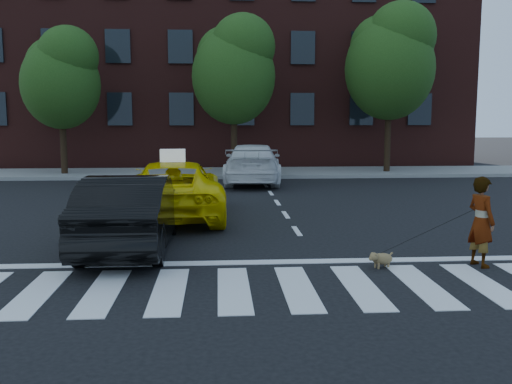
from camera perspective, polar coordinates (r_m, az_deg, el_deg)
ground at (r=9.00m, az=-2.23°, el=-9.70°), size 120.00×120.00×0.00m
crosswalk at (r=9.00m, az=-2.23°, el=-9.67°), size 13.00×2.40×0.01m
stop_line at (r=10.54m, az=-2.48°, el=-7.08°), size 12.00×0.30×0.01m
sidewalk_far at (r=26.22m, az=-3.32°, el=1.93°), size 30.00×4.00×0.15m
building at (r=33.75m, az=-3.52°, el=13.28°), size 26.00×10.00×12.00m
tree_left at (r=26.51m, az=-18.91°, el=11.05°), size 3.39×3.38×6.50m
tree_mid at (r=25.69m, az=-2.17°, el=12.49°), size 3.69×3.69×7.10m
tree_right at (r=26.86m, az=13.33°, el=12.97°), size 4.00×4.00×7.70m
taxi at (r=15.26m, az=-8.20°, el=0.29°), size 2.77×5.52×1.50m
black_sedan at (r=11.76m, az=-12.45°, el=-1.96°), size 1.62×4.60×1.51m
white_suv at (r=22.70m, az=-0.33°, el=2.85°), size 2.59×5.53×1.56m
woman at (r=10.92m, az=21.58°, el=-2.77°), size 0.54×0.68×1.62m
dog at (r=10.39m, az=12.32°, el=-6.51°), size 0.50×0.33×0.29m
taxi_sign at (r=14.97m, az=-8.33°, el=3.65°), size 0.66×0.31×0.32m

